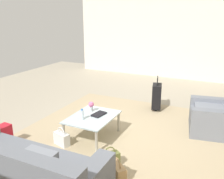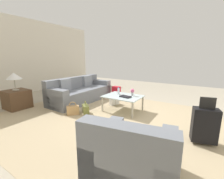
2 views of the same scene
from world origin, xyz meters
TOP-DOWN VIEW (x-y plane):
  - ground_plane at (0.00, 0.00)m, footprint 12.00×12.00m
  - wall_right at (5.06, 0.00)m, footprint 0.12×8.00m
  - area_rug at (0.60, 0.20)m, footprint 5.20×4.40m
  - couch at (2.19, -0.60)m, footprint 0.91×2.34m
  - armchair at (-0.91, 1.67)m, footprint 1.11×1.09m
  - coffee_table at (0.40, -0.50)m, footprint 1.03×0.79m
  - water_bottle at (0.60, -0.60)m, footprint 0.06×0.06m
  - coffee_table_book at (0.28, -0.42)m, footprint 0.32×0.23m
  - flower_vase at (0.18, -0.65)m, footprint 0.11×0.11m
  - side_table at (3.20, 1.00)m, footprint 0.62×0.62m
  - table_lamp at (3.20, 1.00)m, footprint 0.43×0.43m
  - suitcase_black at (-1.60, 0.20)m, footprint 0.44×0.31m
  - handbag_olive at (1.15, 0.23)m, footprint 0.34×0.31m
  - handbag_white at (0.91, -0.87)m, footprint 0.22×0.35m
  - handbag_tan at (1.38, 0.48)m, footprint 0.31×0.34m
  - backpack_red at (1.40, -1.79)m, footprint 0.31×0.26m

SIDE VIEW (x-z plane):
  - ground_plane at x=0.00m, z-range 0.00..0.00m
  - area_rug at x=0.60m, z-range 0.00..0.01m
  - handbag_olive at x=1.15m, z-range -0.05..0.31m
  - handbag_white at x=0.91m, z-range -0.05..0.31m
  - handbag_tan at x=1.38m, z-range -0.05..0.31m
  - backpack_red at x=1.40m, z-range -0.01..0.39m
  - side_table at x=3.20m, z-range 0.00..0.55m
  - couch at x=2.19m, z-range -0.12..0.71m
  - armchair at x=-0.91m, z-range -0.14..0.74m
  - suitcase_black at x=-1.60m, z-range -0.07..0.78m
  - coffee_table at x=0.40m, z-range 0.17..0.62m
  - coffee_table_book at x=0.28m, z-range 0.44..0.47m
  - water_bottle at x=0.60m, z-range 0.44..0.64m
  - flower_vase at x=0.18m, z-range 0.47..0.67m
  - table_lamp at x=3.20m, z-range 0.71..1.23m
  - wall_right at x=5.06m, z-range 0.00..3.10m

